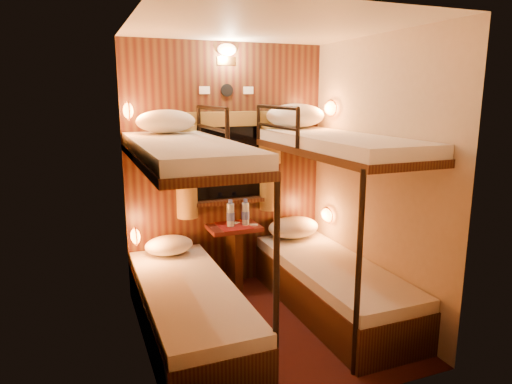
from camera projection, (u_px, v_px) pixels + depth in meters
name	position (u px, v px, depth m)	size (l,w,h in m)	color
floor	(267.00, 326.00, 3.83)	(2.10, 2.10, 0.00)	#36140E
ceiling	(269.00, 26.00, 3.33)	(2.10, 2.10, 0.00)	silver
wall_back	(227.00, 167.00, 4.54)	(2.40, 2.40, 0.00)	#C6B293
wall_front	(340.00, 220.00, 2.63)	(2.40, 2.40, 0.00)	#C6B293
wall_left	(138.00, 197.00, 3.22)	(2.40, 2.40, 0.00)	#C6B293
wall_right	(374.00, 178.00, 3.94)	(2.40, 2.40, 0.00)	#C6B293
back_panel	(227.00, 168.00, 4.52)	(2.00, 0.03, 2.40)	black
bunk_left	(188.00, 272.00, 3.55)	(0.72, 1.90, 1.82)	black
bunk_right	(332.00, 251.00, 4.01)	(0.72, 1.90, 1.82)	black
window	(228.00, 170.00, 4.50)	(1.00, 0.12, 0.79)	black
curtains	(229.00, 162.00, 4.45)	(1.10, 0.22, 1.00)	olive
back_fixtures	(227.00, 58.00, 4.27)	(0.54, 0.09, 0.48)	black
reading_lamps	(238.00, 169.00, 4.21)	(2.00, 0.20, 1.25)	orange
table	(234.00, 249.00, 4.52)	(0.50, 0.34, 0.66)	#5A1614
bottle_left	(231.00, 215.00, 4.42)	(0.08, 0.08, 0.27)	#99BFE5
bottle_right	(245.00, 214.00, 4.47)	(0.08, 0.08, 0.26)	#99BFE5
sachet_a	(254.00, 225.00, 4.49)	(0.08, 0.06, 0.01)	silver
sachet_b	(236.00, 223.00, 4.56)	(0.08, 0.06, 0.01)	silver
pillow_lower_left	(169.00, 245.00, 4.22)	(0.45, 0.32, 0.18)	silver
pillow_lower_right	(293.00, 227.00, 4.72)	(0.54, 0.39, 0.21)	silver
pillow_upper_left	(166.00, 121.00, 3.89)	(0.51, 0.36, 0.20)	silver
pillow_upper_right	(295.00, 116.00, 4.48)	(0.60, 0.43, 0.24)	silver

